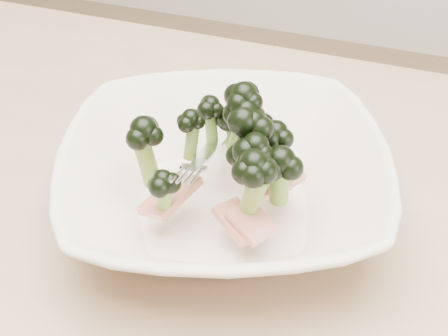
{
  "coord_description": "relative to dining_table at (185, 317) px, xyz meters",
  "views": [
    {
      "loc": [
        0.17,
        -0.36,
        1.14
      ],
      "look_at": [
        0.02,
        0.06,
        0.8
      ],
      "focal_mm": 50.0,
      "sensor_mm": 36.0,
      "label": 1
    }
  ],
  "objects": [
    {
      "name": "dining_table",
      "position": [
        0.0,
        0.0,
        0.0
      ],
      "size": [
        1.2,
        0.8,
        0.75
      ],
      "color": "tan",
      "rests_on": "ground"
    },
    {
      "name": "broccoli_dish",
      "position": [
        0.02,
        0.06,
        0.14
      ],
      "size": [
        0.38,
        0.38,
        0.14
      ],
      "color": "beige",
      "rests_on": "dining_table"
    }
  ]
}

